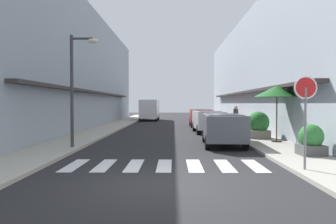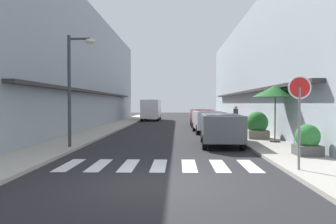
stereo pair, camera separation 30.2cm
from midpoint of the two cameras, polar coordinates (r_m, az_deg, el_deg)
ground_plane at (r=25.33m, az=-0.07°, el=-2.99°), size 93.95×93.95×0.00m
sidewalk_left at (r=25.85m, az=-10.70°, el=-2.79°), size 2.24×59.79×0.12m
sidewalk_right at (r=25.69m, az=10.64°, el=-2.82°), size 2.24×59.79×0.12m
building_row_left at (r=27.95m, az=-17.61°, el=6.94°), size 5.50×40.44×9.34m
building_row_right at (r=27.67m, az=17.73°, el=6.54°), size 5.50×40.44×8.90m
crosswalk at (r=10.80m, az=-1.43°, el=-9.01°), size 6.15×2.20×0.01m
parked_car_near at (r=15.80m, az=8.79°, el=-2.36°), size 1.96×4.21×1.47m
parked_car_mid at (r=22.57m, az=6.41°, el=-1.20°), size 1.93×4.20×1.47m
parked_car_far at (r=28.59m, az=5.26°, el=-0.64°), size 1.83×4.37×1.47m
delivery_van at (r=38.88m, az=-3.33°, el=0.63°), size 2.06×5.42×2.37m
round_street_sign at (r=10.10m, az=21.40°, el=2.23°), size 0.65×0.07×2.61m
street_lamp at (r=14.86m, az=-15.73°, el=5.60°), size 1.19×0.28×4.73m
cafe_umbrella at (r=16.97m, az=17.42°, el=3.32°), size 2.18×2.18×2.71m
planter_corner at (r=13.08m, az=22.40°, el=-4.43°), size 0.87×0.87×1.11m
planter_midblock at (r=18.60m, az=14.53°, el=-2.17°), size 1.16×1.16×1.41m
planter_far at (r=23.89m, az=12.58°, el=-1.88°), size 0.75×0.75×1.01m
pedestrian_walking_near at (r=23.83m, az=11.00°, el=-0.87°), size 0.34×0.34×1.69m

